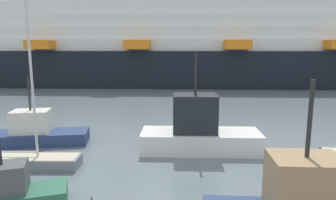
% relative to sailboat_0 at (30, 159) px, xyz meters
% --- Properties ---
extents(sailboat_0, '(6.43, 1.75, 12.16)m').
position_rel_sailboat_0_xyz_m(sailboat_0, '(0.00, 0.00, 0.00)').
color(sailboat_0, gray).
rests_on(sailboat_0, ground_plane).
extents(fishing_boat_1, '(9.04, 3.34, 7.49)m').
position_rel_sailboat_0_xyz_m(fishing_boat_1, '(11.29, 3.47, 0.92)').
color(fishing_boat_1, white).
rests_on(fishing_boat_1, ground_plane).
extents(fishing_boat_2, '(8.30, 3.71, 5.60)m').
position_rel_sailboat_0_xyz_m(fishing_boat_2, '(-1.87, 4.92, 0.39)').
color(fishing_boat_2, navy).
rests_on(fishing_boat_2, ground_plane).
extents(cruise_ship, '(130.20, 23.03, 25.30)m').
position_rel_sailboat_0_xyz_m(cruise_ship, '(21.00, 46.28, 7.57)').
color(cruise_ship, black).
rests_on(cruise_ship, ground_plane).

